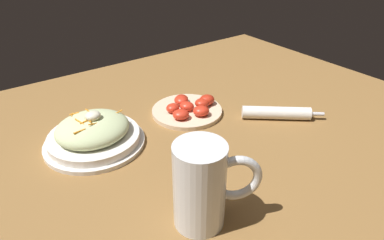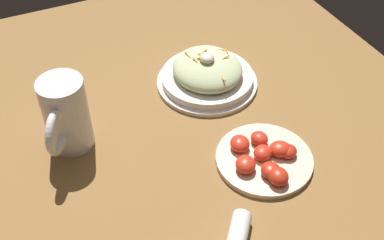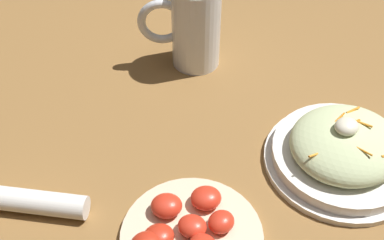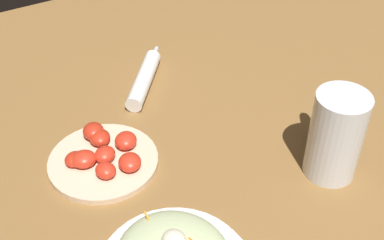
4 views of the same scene
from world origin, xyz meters
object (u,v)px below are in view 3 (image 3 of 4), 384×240
at_px(beer_mug, 194,29).
at_px(tomato_plate, 189,233).
at_px(napkin_roll, 23,201).
at_px(salad_plate, 344,150).

relative_size(beer_mug, tomato_plate, 0.82).
distance_m(beer_mug, napkin_roll, 0.43).
bearing_deg(napkin_roll, beer_mug, -156.46).
distance_m(napkin_roll, tomato_plate, 0.24).
xyz_separation_m(napkin_roll, tomato_plate, (-0.17, 0.17, -0.00)).
distance_m(salad_plate, beer_mug, 0.35).
bearing_deg(tomato_plate, beer_mug, -122.43).
bearing_deg(beer_mug, tomato_plate, 57.57).
relative_size(beer_mug, napkin_roll, 0.88).
bearing_deg(napkin_roll, tomato_plate, 136.46).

